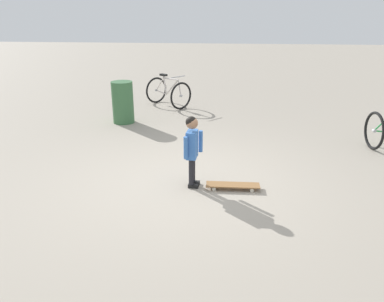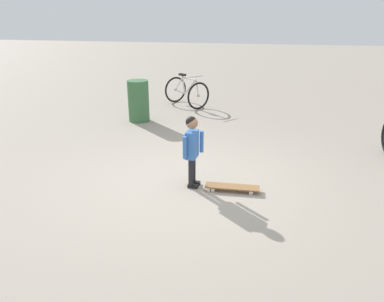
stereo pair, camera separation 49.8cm
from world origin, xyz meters
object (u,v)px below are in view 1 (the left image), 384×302
(skateboard, at_px, (233,185))
(bicycle_near, at_px, (168,92))
(child_person, at_px, (192,144))
(trash_bin, at_px, (123,102))

(skateboard, xyz_separation_m, bicycle_near, (4.89, 1.72, 0.32))
(skateboard, bearing_deg, child_person, 85.26)
(child_person, bearing_deg, skateboard, -94.74)
(child_person, distance_m, trash_bin, 3.70)
(skateboard, height_order, bicycle_near, bicycle_near)
(trash_bin, bearing_deg, skateboard, -142.22)
(child_person, height_order, trash_bin, child_person)
(skateboard, relative_size, bicycle_near, 0.61)
(trash_bin, bearing_deg, bicycle_near, -24.89)
(skateboard, relative_size, trash_bin, 0.82)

